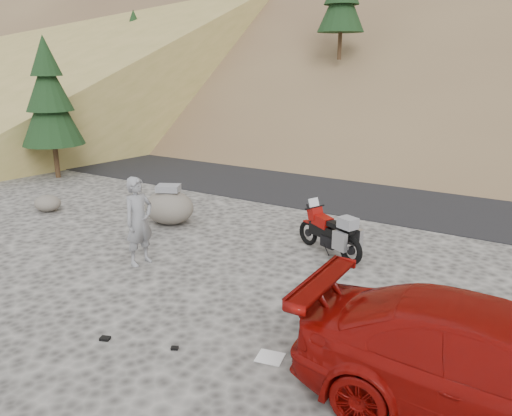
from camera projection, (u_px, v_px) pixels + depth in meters
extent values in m
plane|color=#3B3937|center=(237.00, 293.00, 9.32)|extent=(140.00, 140.00, 0.00)
cube|color=black|center=(387.00, 190.00, 16.66)|extent=(120.00, 7.00, 0.05)
cube|color=#9A8B46|center=(65.00, 88.00, 40.16)|extent=(45.29, 46.00, 24.26)
cylinder|color=#351F13|center=(340.00, 43.00, 21.35)|extent=(0.17, 0.17, 1.40)
cone|color=black|center=(342.00, 4.00, 20.91)|extent=(2.00, 2.00, 2.25)
cylinder|color=#351F13|center=(137.00, 70.00, 30.41)|extent=(0.15, 0.15, 1.26)
cone|color=black|center=(135.00, 47.00, 30.01)|extent=(1.80, 1.80, 2.03)
cone|color=black|center=(135.00, 33.00, 29.79)|extent=(1.35, 1.35, 1.58)
cone|color=black|center=(134.00, 19.00, 29.57)|extent=(0.90, 0.90, 1.13)
cylinder|color=#351F13|center=(56.00, 157.00, 18.30)|extent=(0.18, 0.18, 1.54)
cone|color=black|center=(51.00, 110.00, 17.82)|extent=(2.20, 2.20, 2.47)
cone|color=black|center=(47.00, 83.00, 17.55)|extent=(1.65, 1.65, 1.93)
cone|color=black|center=(44.00, 55.00, 17.28)|extent=(1.10, 1.10, 1.39)
torus|color=black|center=(308.00, 233.00, 11.70)|extent=(0.59, 0.33, 0.59)
cylinder|color=black|center=(308.00, 233.00, 11.70)|extent=(0.19, 0.12, 0.18)
torus|color=black|center=(351.00, 251.00, 10.61)|extent=(0.63, 0.36, 0.63)
cylinder|color=black|center=(351.00, 251.00, 10.61)|extent=(0.21, 0.14, 0.20)
cylinder|color=black|center=(311.00, 220.00, 11.55)|extent=(0.33, 0.18, 0.73)
cylinder|color=black|center=(315.00, 207.00, 11.35)|extent=(0.26, 0.53, 0.04)
cube|color=black|center=(328.00, 233.00, 11.11)|extent=(1.07, 0.62, 0.27)
cube|color=black|center=(331.00, 241.00, 11.09)|extent=(0.48, 0.41, 0.25)
cube|color=maroon|center=(322.00, 221.00, 11.21)|extent=(0.54, 0.43, 0.28)
cube|color=maroon|center=(315.00, 214.00, 11.37)|extent=(0.37, 0.39, 0.32)
cube|color=silver|center=(314.00, 203.00, 11.35)|extent=(0.20, 0.29, 0.23)
cube|color=black|center=(336.00, 225.00, 10.87)|extent=(0.53, 0.38, 0.11)
cube|color=black|center=(347.00, 231.00, 10.61)|extent=(0.35, 0.27, 0.09)
cube|color=silver|center=(340.00, 241.00, 10.51)|extent=(0.37, 0.24, 0.40)
cube|color=silver|center=(355.00, 237.00, 10.76)|extent=(0.37, 0.24, 0.40)
cube|color=gray|center=(348.00, 223.00, 10.55)|extent=(0.47, 0.43, 0.23)
cube|color=maroon|center=(309.00, 222.00, 11.62)|extent=(0.29, 0.21, 0.04)
cylinder|color=black|center=(326.00, 250.00, 11.01)|extent=(0.09, 0.18, 0.33)
cylinder|color=silver|center=(341.00, 247.00, 10.66)|extent=(0.41, 0.24, 0.12)
imported|color=gray|center=(142.00, 263.00, 10.70)|extent=(0.53, 0.74, 1.90)
ellipsoid|color=#5F5851|center=(169.00, 207.00, 13.19)|extent=(1.61, 1.46, 0.89)
cube|color=gray|center=(168.00, 188.00, 13.04)|extent=(0.80, 0.74, 0.18)
ellipsoid|color=#5F5851|center=(48.00, 203.00, 14.33)|extent=(1.00, 0.96, 0.47)
cube|color=white|center=(270.00, 357.00, 7.30)|extent=(0.45, 0.42, 0.01)
cylinder|color=#1B2DA2|center=(335.00, 340.00, 7.62)|extent=(0.42, 0.32, 0.16)
cylinder|color=#1B2DA2|center=(375.00, 374.00, 6.73)|extent=(0.10, 0.10, 0.24)
cone|color=#B81E0C|center=(403.00, 387.00, 6.54)|extent=(0.13, 0.13, 0.15)
cube|color=black|center=(105.00, 338.00, 7.77)|extent=(0.18, 0.15, 0.04)
cube|color=black|center=(175.00, 348.00, 7.52)|extent=(0.14, 0.12, 0.04)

